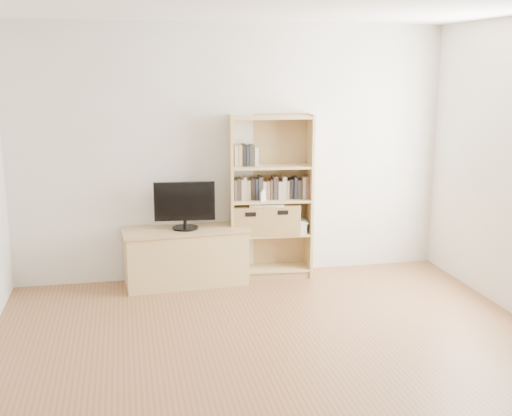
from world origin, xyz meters
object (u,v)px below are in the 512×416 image
object	(u,v)px
tv_stand	(186,258)
television	(185,206)
basket_right	(281,218)
laptop	(267,204)
baby_monitor	(263,196)
bookshelf	(271,197)
basket_left	(249,219)

from	to	relation	value
tv_stand	television	xyz separation A→B (m)	(0.00, 0.00, 0.54)
basket_right	laptop	xyz separation A→B (m)	(-0.15, -0.00, 0.16)
baby_monitor	basket_right	world-z (taller)	baby_monitor
tv_stand	laptop	world-z (taller)	laptop
tv_stand	bookshelf	bearing A→B (deg)	0.54
tv_stand	baby_monitor	world-z (taller)	baby_monitor
tv_stand	basket_left	bearing A→B (deg)	3.18
bookshelf	basket_left	bearing A→B (deg)	-178.81
basket_left	laptop	distance (m)	0.25
baby_monitor	tv_stand	bearing A→B (deg)	169.31
television	basket_left	world-z (taller)	television
tv_stand	laptop	distance (m)	1.00
tv_stand	television	world-z (taller)	television
bookshelf	baby_monitor	size ratio (longest dim) A/B	17.73
baby_monitor	television	bearing A→B (deg)	169.31
tv_stand	baby_monitor	bearing A→B (deg)	-5.09
bookshelf	television	xyz separation A→B (m)	(-0.90, -0.08, -0.04)
baby_monitor	laptop	world-z (taller)	baby_monitor
baby_monitor	basket_left	bearing A→B (deg)	131.69
tv_stand	basket_left	distance (m)	0.76
baby_monitor	basket_right	bearing A→B (deg)	10.19
bookshelf	baby_monitor	world-z (taller)	bookshelf
basket_right	bookshelf	bearing A→B (deg)	178.56
television	laptop	xyz separation A→B (m)	(0.86, 0.06, -0.03)
baby_monitor	basket_right	distance (m)	0.33
television	laptop	distance (m)	0.86
basket_left	laptop	world-z (taller)	laptop
bookshelf	basket_right	world-z (taller)	bookshelf
bookshelf	basket_left	xyz separation A→B (m)	(-0.23, 0.01, -0.23)
television	basket_left	size ratio (longest dim) A/B	1.68
television	basket_right	xyz separation A→B (m)	(1.00, 0.06, -0.19)
basket_left	laptop	bearing A→B (deg)	-3.27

